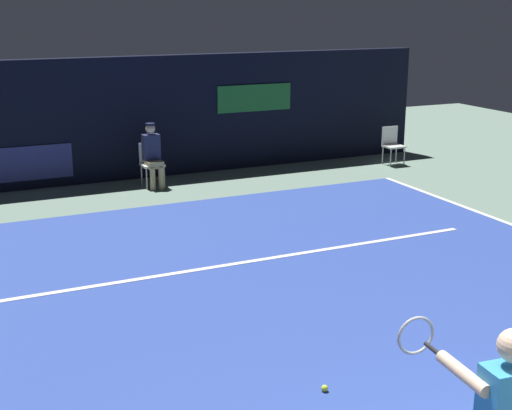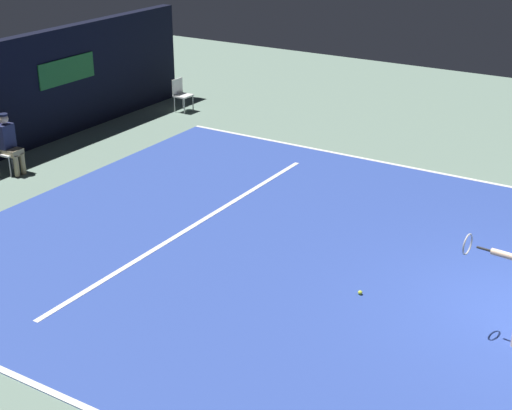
{
  "view_description": "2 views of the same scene",
  "coord_description": "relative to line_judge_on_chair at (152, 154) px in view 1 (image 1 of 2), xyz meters",
  "views": [
    {
      "loc": [
        -3.93,
        -2.74,
        3.68
      ],
      "look_at": [
        -0.1,
        5.64,
        1.07
      ],
      "focal_mm": 50.34,
      "sensor_mm": 36.0,
      "label": 1
    },
    {
      "loc": [
        -10.18,
        -1.32,
        5.87
      ],
      "look_at": [
        -0.0,
        4.97,
        0.72
      ],
      "focal_mm": 53.58,
      "sensor_mm": 36.0,
      "label": 2
    }
  ],
  "objects": [
    {
      "name": "line_judge_on_chair",
      "position": [
        0.0,
        0.0,
        0.0
      ],
      "size": [
        0.45,
        0.54,
        1.32
      ],
      "color": "white",
      "rests_on": "ground"
    },
    {
      "name": "courtside_chair_near",
      "position": [
        5.74,
        -0.24,
        -0.18
      ],
      "size": [
        0.45,
        0.43,
        0.88
      ],
      "color": "white",
      "rests_on": "ground"
    },
    {
      "name": "court_surface",
      "position": [
        -0.13,
        -6.81,
        -0.68
      ],
      "size": [
        9.95,
        10.8,
        0.01
      ],
      "primitive_type": "cube",
      "color": "#2D479E",
      "rests_on": "ground"
    },
    {
      "name": "line_service",
      "position": [
        -0.13,
        -4.92,
        -0.67
      ],
      "size": [
        7.76,
        0.1,
        0.01
      ],
      "primitive_type": "cube",
      "color": "white",
      "rests_on": "court_surface"
    },
    {
      "name": "back_wall",
      "position": [
        -0.13,
        0.98,
        0.61
      ],
      "size": [
        13.99,
        0.33,
        2.6
      ],
      "color": "black",
      "rests_on": "ground"
    },
    {
      "name": "ground_plane",
      "position": [
        -0.13,
        -6.81,
        -0.69
      ],
      "size": [
        28.73,
        28.73,
        0.0
      ],
      "primitive_type": "plane",
      "color": "slate"
    },
    {
      "name": "tennis_ball",
      "position": [
        -0.84,
        -8.55,
        -0.64
      ],
      "size": [
        0.07,
        0.07,
        0.07
      ],
      "primitive_type": "sphere",
      "color": "#CCE033",
      "rests_on": "court_surface"
    }
  ]
}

